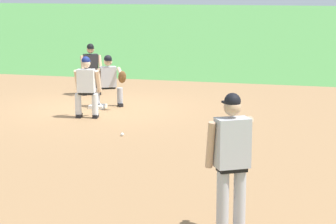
# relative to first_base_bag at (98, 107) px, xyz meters

# --- Properties ---
(ground_plane) EXTENTS (160.00, 160.00, 0.00)m
(ground_plane) POSITION_rel_first_base_bag_xyz_m (0.00, 0.00, -0.04)
(ground_plane) COLOR #47843D
(infield_dirt_patch) EXTENTS (18.00, 18.00, 0.01)m
(infield_dirt_patch) POSITION_rel_first_base_bag_xyz_m (-3.91, -2.37, -0.04)
(infield_dirt_patch) COLOR #9E754C
(infield_dirt_patch) RESTS_ON ground
(first_base_bag) EXTENTS (0.38, 0.38, 0.09)m
(first_base_bag) POSITION_rel_first_base_bag_xyz_m (0.00, 0.00, 0.00)
(first_base_bag) COLOR white
(first_base_bag) RESTS_ON ground
(baseball) EXTENTS (0.07, 0.07, 0.07)m
(baseball) POSITION_rel_first_base_bag_xyz_m (-2.77, -1.61, -0.01)
(baseball) COLOR white
(baseball) RESTS_ON ground
(pitcher) EXTENTS (0.84, 0.57, 1.86)m
(pitcher) POSITION_rel_first_base_bag_xyz_m (-7.77, -4.74, 1.01)
(pitcher) COLOR black
(pitcher) RESTS_ON ground
(first_baseman) EXTENTS (0.82, 1.02, 1.34)m
(first_baseman) POSITION_rel_first_base_bag_xyz_m (0.21, -0.25, 0.69)
(first_baseman) COLOR black
(first_baseman) RESTS_ON ground
(baserunner) EXTENTS (0.50, 0.64, 1.46)m
(baserunner) POSITION_rel_first_base_bag_xyz_m (-1.21, -0.20, 0.75)
(baserunner) COLOR black
(baserunner) RESTS_ON ground
(umpire) EXTENTS (0.62, 0.68, 1.46)m
(umpire) POSITION_rel_first_base_bag_xyz_m (1.89, 0.92, 0.75)
(umpire) COLOR black
(umpire) RESTS_ON ground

